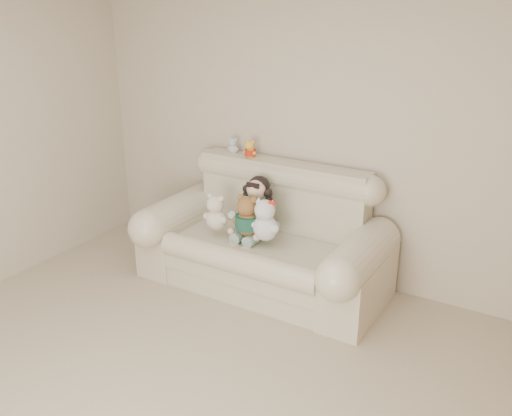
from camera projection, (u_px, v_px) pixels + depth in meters
The scene contains 8 objects.
wall_back at pixel (317, 130), 4.69m from camera, with size 4.50×4.50×0.00m, color #BBAF94.
sofa at pixel (262, 230), 4.68m from camera, with size 2.10×0.95×1.03m, color #BFAD9A, non-canonical shape.
seated_child at pixel (257, 206), 4.73m from camera, with size 0.32×0.39×0.54m, color #2A785C, non-canonical shape.
brown_teddy at pixel (247, 212), 4.56m from camera, with size 0.26×0.20×0.41m, color brown, non-canonical shape.
white_cat at pixel (265, 216), 4.46m from camera, with size 0.27×0.21×0.42m, color silver, non-canonical shape.
cream_teddy at pixel (216, 209), 4.68m from camera, with size 0.24×0.18×0.37m, color beige, non-canonical shape.
yellow_mini_bear at pixel (250, 148), 4.91m from camera, with size 0.12×0.10×0.19m, color yellow, non-canonical shape.
grey_mini_plush at pixel (233, 144), 5.04m from camera, with size 0.12×0.09×0.18m, color silver, non-canonical shape.
Camera 1 is at (1.94, -1.72, 2.36)m, focal length 39.07 mm.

